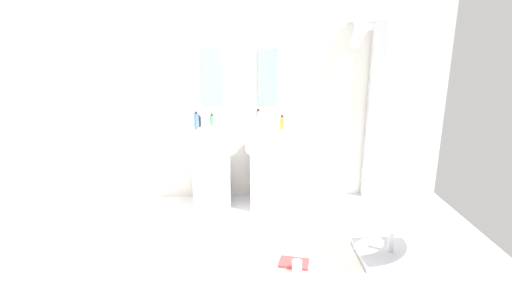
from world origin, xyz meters
name	(u,v)px	position (x,y,z in m)	size (l,w,h in m)	color
ground_plane	(240,273)	(0.00, 0.00, -0.02)	(4.80, 3.60, 0.04)	silver
rear_partition	(240,89)	(0.00, 1.65, 1.30)	(4.80, 0.10, 2.60)	silver
pedestal_sink_left	(212,164)	(-0.31, 1.31, 0.51)	(0.50, 0.50, 1.02)	white
pedestal_sink_right	(268,163)	(0.31, 1.31, 0.51)	(0.50, 0.50, 1.02)	white
vanity_mirror_left	(211,77)	(-0.31, 1.58, 1.44)	(0.22, 0.03, 0.63)	#8C9EA8
vanity_mirror_right	(267,77)	(0.31, 1.58, 1.44)	(0.22, 0.03, 0.63)	#8C9EA8
shower_column	(373,109)	(1.52, 1.53, 1.08)	(0.49, 0.24, 2.05)	#B7BABF
lounge_chair	(393,222)	(1.32, 0.16, 0.35)	(1.04, 1.05, 0.65)	#B7BABF
towel_rack	(82,188)	(-1.36, 0.34, 0.63)	(0.37, 0.22, 0.95)	#B7BABF
area_rug	(295,267)	(0.46, 0.03, 0.01)	(1.14, 0.76, 0.01)	white
magazine_red	(294,263)	(0.46, 0.07, 0.02)	(0.25, 0.17, 0.02)	#B73838
coffee_mug	(297,266)	(0.47, -0.03, 0.06)	(0.08, 0.08, 0.10)	white
soap_bottle_black	(198,121)	(-0.45, 1.38, 0.98)	(0.06, 0.06, 0.13)	black
soap_bottle_amber	(282,123)	(0.45, 1.22, 0.99)	(0.05, 0.05, 0.16)	#C68C38
soap_bottle_blue	(196,121)	(-0.46, 1.25, 1.01)	(0.05, 0.05, 0.19)	#4C72B7
soap_bottle_grey	(258,118)	(0.20, 1.41, 1.01)	(0.05, 0.05, 0.19)	#99999E
soap_bottle_green	(212,120)	(-0.31, 1.45, 0.98)	(0.04, 0.04, 0.13)	#59996B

